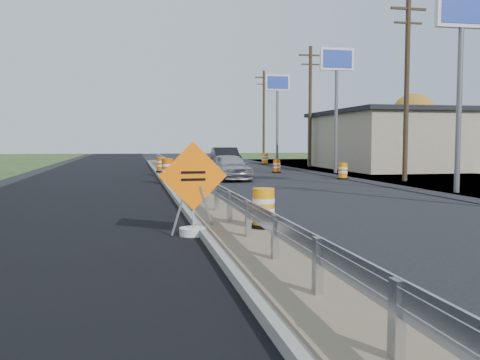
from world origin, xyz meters
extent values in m
plane|color=black|center=(0.00, 0.00, 0.00)|extent=(140.00, 140.00, 0.00)
cube|color=black|center=(-4.40, 10.00, 0.01)|extent=(7.20, 120.00, 0.01)
cube|color=gray|center=(0.00, 8.00, 0.09)|extent=(1.60, 55.00, 0.18)
cube|color=brown|center=(0.00, 8.00, 0.20)|extent=(1.25, 55.00, 0.05)
cube|color=silver|center=(0.00, -12.00, 0.58)|extent=(0.10, 0.15, 0.70)
cube|color=silver|center=(0.00, -10.00, 0.58)|extent=(0.10, 0.15, 0.70)
cube|color=silver|center=(0.00, -8.00, 0.58)|extent=(0.10, 0.15, 0.70)
cube|color=silver|center=(0.00, -6.00, 0.58)|extent=(0.10, 0.15, 0.70)
cube|color=silver|center=(0.00, -4.00, 0.58)|extent=(0.10, 0.15, 0.70)
cube|color=silver|center=(0.00, -2.00, 0.58)|extent=(0.10, 0.15, 0.70)
cube|color=silver|center=(0.00, 0.00, 0.58)|extent=(0.10, 0.15, 0.70)
cube|color=silver|center=(0.00, 2.00, 0.58)|extent=(0.10, 0.15, 0.70)
cube|color=silver|center=(0.00, 4.00, 0.58)|extent=(0.10, 0.15, 0.70)
cube|color=silver|center=(0.00, 6.00, 0.58)|extent=(0.10, 0.15, 0.70)
cube|color=silver|center=(0.00, 8.00, 0.58)|extent=(0.10, 0.15, 0.70)
cube|color=silver|center=(0.00, 10.00, 0.58)|extent=(0.10, 0.15, 0.70)
cube|color=silver|center=(0.00, 12.00, 0.58)|extent=(0.10, 0.15, 0.70)
cube|color=silver|center=(0.00, 14.00, 0.58)|extent=(0.10, 0.15, 0.70)
cube|color=silver|center=(0.00, 16.00, 0.58)|extent=(0.10, 0.15, 0.70)
cube|color=silver|center=(0.00, 18.00, 0.58)|extent=(0.10, 0.15, 0.70)
cube|color=silver|center=(0.00, 20.00, 0.58)|extent=(0.10, 0.15, 0.70)
cube|color=silver|center=(0.00, 22.00, 0.58)|extent=(0.10, 0.15, 0.70)
cube|color=silver|center=(0.00, 24.00, 0.58)|extent=(0.10, 0.15, 0.70)
cube|color=silver|center=(0.00, 26.00, 0.58)|extent=(0.10, 0.15, 0.70)
cube|color=silver|center=(0.00, 28.00, 0.58)|extent=(0.10, 0.15, 0.70)
cube|color=silver|center=(0.00, 30.00, 0.58)|extent=(0.10, 0.15, 0.70)
cube|color=silver|center=(0.00, 32.00, 0.58)|extent=(0.10, 0.15, 0.70)
cube|color=silver|center=(0.00, 9.00, 0.78)|extent=(0.04, 46.00, 0.34)
cube|color=silver|center=(0.00, 9.00, 0.70)|extent=(0.06, 46.00, 0.03)
cube|color=silver|center=(0.00, 9.00, 0.86)|extent=(0.06, 46.00, 0.03)
cube|color=tan|center=(21.00, 20.00, 2.00)|extent=(18.00, 12.00, 4.00)
cube|color=black|center=(21.00, 20.00, 4.12)|extent=(18.50, 12.50, 0.30)
cube|color=black|center=(12.05, 20.00, 1.60)|extent=(0.08, 7.20, 2.20)
cylinder|color=slate|center=(10.50, 3.00, 3.40)|extent=(0.22, 0.22, 6.80)
cube|color=white|center=(10.50, 3.00, 7.20)|extent=(2.20, 0.25, 1.40)
cube|color=#263FB2|center=(10.50, 3.00, 7.20)|extent=(1.90, 0.30, 1.10)
cylinder|color=slate|center=(10.50, 16.00, 3.40)|extent=(0.22, 0.22, 6.80)
cube|color=white|center=(10.50, 16.00, 7.20)|extent=(2.20, 0.25, 1.40)
cube|color=#263FB2|center=(10.50, 16.00, 7.20)|extent=(1.90, 0.30, 1.10)
cylinder|color=slate|center=(10.50, 30.00, 3.40)|extent=(0.22, 0.22, 6.80)
cube|color=white|center=(10.50, 30.00, 7.20)|extent=(2.20, 0.25, 1.40)
cube|color=#263FB2|center=(10.50, 30.00, 7.20)|extent=(1.90, 0.30, 1.10)
cylinder|color=#473523|center=(11.50, 9.00, 4.70)|extent=(0.26, 0.26, 9.40)
cube|color=#473523|center=(11.50, 9.00, 8.70)|extent=(1.90, 0.12, 0.12)
cube|color=#473523|center=(11.50, 9.00, 8.00)|extent=(1.50, 0.10, 0.10)
cylinder|color=#473523|center=(11.50, 24.00, 4.70)|extent=(0.26, 0.26, 9.40)
cube|color=#473523|center=(11.50, 24.00, 8.70)|extent=(1.90, 0.12, 0.12)
cube|color=#473523|center=(11.50, 24.00, 8.00)|extent=(1.50, 0.10, 0.10)
cylinder|color=#473523|center=(11.50, 39.00, 4.70)|extent=(0.26, 0.26, 9.40)
cube|color=#473523|center=(11.50, 39.00, 8.70)|extent=(1.90, 0.12, 0.12)
cube|color=#473523|center=(11.50, 39.00, 8.00)|extent=(1.50, 0.10, 0.10)
cylinder|color=#473523|center=(26.00, 34.00, 1.54)|extent=(0.36, 0.36, 3.08)
sphere|color=#C7862A|center=(26.00, 34.00, 4.55)|extent=(4.62, 4.62, 4.62)
cylinder|color=white|center=(-0.90, -4.45, 0.09)|extent=(0.63, 0.63, 0.18)
cube|color=slate|center=(-1.22, -4.45, 0.56)|extent=(0.37, 0.06, 1.09)
cube|color=slate|center=(-0.58, -4.45, 0.56)|extent=(0.37, 0.06, 1.09)
cube|color=slate|center=(-0.90, -4.40, 0.56)|extent=(0.06, 0.28, 1.11)
cube|color=#FF6B05|center=(-0.90, -4.45, 1.33)|extent=(1.52, 0.10, 1.52)
cube|color=black|center=(-0.90, -4.48, 1.41)|extent=(0.54, 0.03, 0.06)
cube|color=black|center=(-0.90, -4.48, 1.25)|extent=(0.54, 0.03, 0.06)
cylinder|color=black|center=(0.55, -5.04, 0.27)|extent=(0.58, 0.58, 0.08)
cylinder|color=orange|center=(0.55, -5.04, 0.68)|extent=(0.47, 0.47, 0.82)
cylinder|color=white|center=(0.55, -5.04, 0.81)|extent=(0.48, 0.48, 0.11)
cylinder|color=white|center=(0.55, -5.04, 0.60)|extent=(0.48, 0.48, 0.11)
cylinder|color=black|center=(-0.55, 9.73, 0.28)|extent=(0.69, 0.69, 0.09)
cylinder|color=#D75709|center=(-0.55, 9.73, 0.76)|extent=(0.55, 0.55, 0.96)
cylinder|color=white|center=(-0.55, 9.73, 0.92)|extent=(0.57, 0.57, 0.13)
cylinder|color=white|center=(-0.55, 9.73, 0.66)|extent=(0.57, 0.57, 0.13)
cylinder|color=black|center=(-0.55, 15.64, 0.27)|extent=(0.61, 0.61, 0.08)
cylinder|color=#DD5F09|center=(-0.55, 15.64, 0.70)|extent=(0.49, 0.49, 0.86)
cylinder|color=white|center=(-0.55, 15.64, 0.84)|extent=(0.51, 0.51, 0.11)
cylinder|color=white|center=(-0.55, 15.64, 0.62)|extent=(0.51, 0.51, 0.11)
cylinder|color=black|center=(9.00, 11.14, 0.04)|extent=(0.60, 0.60, 0.08)
cylinder|color=orange|center=(9.00, 11.14, 0.46)|extent=(0.48, 0.48, 0.84)
cylinder|color=white|center=(9.00, 11.14, 0.60)|extent=(0.50, 0.50, 0.11)
cylinder|color=white|center=(9.00, 11.14, 0.38)|extent=(0.50, 0.50, 0.11)
cylinder|color=black|center=(7.00, 17.42, 0.04)|extent=(0.58, 0.58, 0.08)
cylinder|color=#FE5B0A|center=(7.00, 17.42, 0.44)|extent=(0.46, 0.46, 0.81)
cylinder|color=white|center=(7.00, 17.42, 0.58)|extent=(0.48, 0.48, 0.11)
cylinder|color=white|center=(7.00, 17.42, 0.37)|extent=(0.48, 0.48, 0.11)
cylinder|color=black|center=(9.20, 29.31, 0.05)|extent=(0.68, 0.68, 0.09)
cylinder|color=orange|center=(9.20, 29.31, 0.52)|extent=(0.55, 0.55, 0.95)
cylinder|color=white|center=(9.20, 29.31, 0.68)|extent=(0.56, 0.56, 0.12)
cylinder|color=white|center=(9.20, 29.31, 0.43)|extent=(0.56, 0.56, 0.12)
imported|color=#B0B0B5|center=(2.86, 11.67, 0.70)|extent=(2.02, 4.27, 1.41)
imported|color=black|center=(4.31, 21.36, 0.80)|extent=(1.86, 4.93, 1.60)
camera|label=1|loc=(-2.21, -16.12, 2.11)|focal=40.00mm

